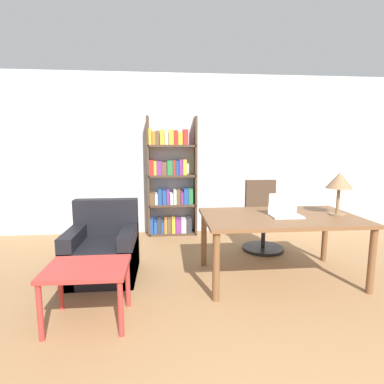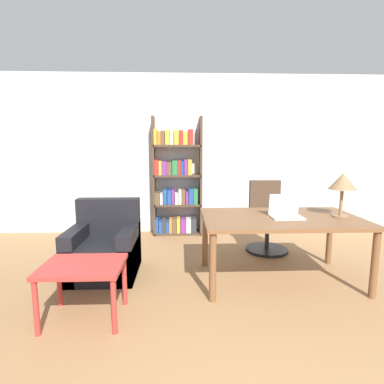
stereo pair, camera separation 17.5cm
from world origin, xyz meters
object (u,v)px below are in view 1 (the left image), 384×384
at_px(side_table_blue, 87,274).
at_px(armchair, 103,252).
at_px(desk, 280,223).
at_px(laptop, 285,211).
at_px(table_lamp, 339,182).
at_px(office_chair, 262,221).
at_px(bookshelf, 171,183).

xyz_separation_m(side_table_blue, armchair, (-0.06, 0.96, -0.14)).
distance_m(desk, laptop, 0.14).
relative_size(desk, table_lamp, 3.56).
bearing_deg(desk, office_chair, 82.21).
distance_m(laptop, office_chair, 1.09).
height_order(table_lamp, armchair, table_lamp).
height_order(laptop, bookshelf, bookshelf).
relative_size(table_lamp, bookshelf, 0.24).
height_order(desk, bookshelf, bookshelf).
distance_m(office_chair, side_table_blue, 2.69).
bearing_deg(bookshelf, laptop, -57.15).
bearing_deg(side_table_blue, office_chair, 39.34).
xyz_separation_m(laptop, bookshelf, (-1.22, 1.88, 0.09)).
xyz_separation_m(table_lamp, bookshelf, (-1.83, 1.88, -0.23)).
bearing_deg(office_chair, side_table_blue, -140.66).
height_order(table_lamp, bookshelf, bookshelf).
relative_size(desk, laptop, 5.16).
bearing_deg(armchair, bookshelf, 62.68).
xyz_separation_m(laptop, table_lamp, (0.61, 0.01, 0.32)).
bearing_deg(laptop, side_table_blue, -161.15).
height_order(side_table_blue, armchair, armchair).
bearing_deg(bookshelf, table_lamp, -45.74).
bearing_deg(armchair, table_lamp, -5.96).
relative_size(table_lamp, armchair, 0.56).
xyz_separation_m(armchair, bookshelf, (0.83, 1.60, 0.59)).
distance_m(desk, armchair, 2.05).
height_order(desk, armchair, armchair).
height_order(office_chair, bookshelf, bookshelf).
bearing_deg(laptop, office_chair, 84.69).
distance_m(table_lamp, armchair, 2.79).
xyz_separation_m(office_chair, bookshelf, (-1.31, 0.86, 0.46)).
distance_m(office_chair, bookshelf, 1.63).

